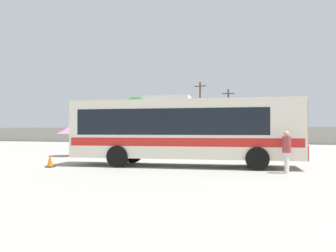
{
  "coord_description": "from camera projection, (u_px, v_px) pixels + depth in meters",
  "views": [
    {
      "loc": [
        5.01,
        -17.59,
        1.77
      ],
      "look_at": [
        -0.45,
        0.36,
        2.0
      ],
      "focal_mm": 37.09,
      "sensor_mm": 36.0,
      "label": 1
    }
  ],
  "objects": [
    {
      "name": "ground_plane",
      "position": [
        208.0,
        152.0,
        27.83
      ],
      "size": [
        300.0,
        300.0,
        0.0
      ],
      "primitive_type": "plane",
      "color": "gray"
    },
    {
      "name": "perimeter_wall",
      "position": [
        234.0,
        135.0,
        46.0
      ],
      "size": [
        80.0,
        0.3,
        2.18
      ],
      "primitive_type": "cube",
      "color": "#9E998C",
      "rests_on": "ground_plane"
    },
    {
      "name": "coach_bus_cream_red",
      "position": [
        182.0,
        129.0,
        17.14
      ],
      "size": [
        11.27,
        3.6,
        3.47
      ],
      "color": "silver",
      "rests_on": "ground_plane"
    },
    {
      "name": "attendant_by_bus_door",
      "position": [
        287.0,
        149.0,
        14.3
      ],
      "size": [
        0.44,
        0.44,
        1.74
      ],
      "color": "silver",
      "rests_on": "ground_plane"
    },
    {
      "name": "vendor_umbrella_near_gate_pink",
      "position": [
        74.0,
        130.0,
        23.84
      ],
      "size": [
        2.23,
        2.23,
        2.15
      ],
      "color": "gray",
      "rests_on": "ground_plane"
    },
    {
      "name": "parked_car_leftmost_white",
      "position": [
        147.0,
        138.0,
        45.85
      ],
      "size": [
        4.13,
        2.0,
        1.45
      ],
      "color": "silver",
      "rests_on": "ground_plane"
    },
    {
      "name": "parked_car_second_grey",
      "position": [
        189.0,
        138.0,
        44.95
      ],
      "size": [
        4.19,
        2.2,
        1.45
      ],
      "color": "slate",
      "rests_on": "ground_plane"
    },
    {
      "name": "utility_pole_near",
      "position": [
        200.0,
        111.0,
        49.48
      ],
      "size": [
        1.79,
        0.46,
        8.69
      ],
      "color": "#4C3823",
      "rests_on": "ground_plane"
    },
    {
      "name": "utility_pole_far",
      "position": [
        228.0,
        115.0,
        49.52
      ],
      "size": [
        1.8,
        0.24,
        7.63
      ],
      "color": "#4C3823",
      "rests_on": "ground_plane"
    },
    {
      "name": "roadside_tree_left",
      "position": [
        136.0,
        108.0,
        52.91
      ],
      "size": [
        3.97,
        3.97,
        6.87
      ],
      "color": "brown",
      "rests_on": "ground_plane"
    },
    {
      "name": "roadside_tree_midleft",
      "position": [
        200.0,
        115.0,
        53.41
      ],
      "size": [
        4.54,
        4.54,
        6.04
      ],
      "color": "brown",
      "rests_on": "ground_plane"
    },
    {
      "name": "traffic_cone_on_apron",
      "position": [
        50.0,
        161.0,
        16.56
      ],
      "size": [
        0.36,
        0.36,
        0.64
      ],
      "color": "black",
      "rests_on": "ground_plane"
    }
  ]
}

